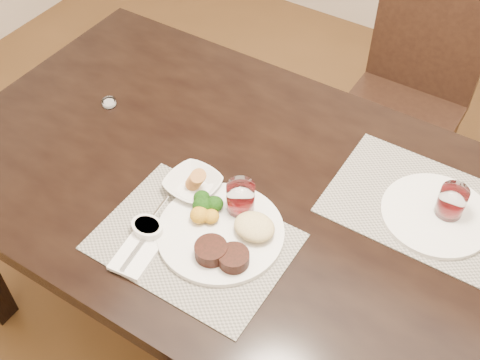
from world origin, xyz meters
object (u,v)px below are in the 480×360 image
Objects in this scene: wine_glass_near at (241,201)px; far_plate at (436,215)px; cracker_bowl at (193,184)px; chair_far at (409,90)px; steak_knife at (243,263)px; dinner_plate at (225,233)px.

wine_glass_near is 0.50m from far_plate.
far_plate is at bearing 23.81° from cracker_bowl.
wine_glass_near is (0.15, 0.00, 0.02)m from cracker_bowl.
chair_far is 0.87m from far_plate.
dinner_plate is at bearing 168.05° from steak_knife.
dinner_plate is 3.22× the size of wine_glass_near.
steak_knife is 0.85× the size of far_plate.
wine_glass_near is at bearing 140.85° from steak_knife.
cracker_bowl is at bearing 180.00° from wine_glass_near.
steak_knife is (0.08, -0.04, -0.01)m from dinner_plate.
cracker_bowl is (-0.24, 0.13, 0.01)m from steak_knife.
steak_knife is (-0.02, -1.15, 0.26)m from chair_far.
steak_knife is 0.27m from cracker_bowl.
steak_knife is 0.17m from wine_glass_near.
far_plate is (0.33, 0.38, 0.00)m from steak_knife.
cracker_bowl is (-0.25, -1.02, 0.27)m from chair_far.
dinner_plate is 0.09m from steak_knife.
dinner_plate is at bearing -29.50° from cracker_bowl.
wine_glass_near is 0.35× the size of far_plate.
cracker_bowl is 0.15m from wine_glass_near.
dinner_plate reaches higher than steak_knife.
cracker_bowl is at bearing 167.09° from steak_knife.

